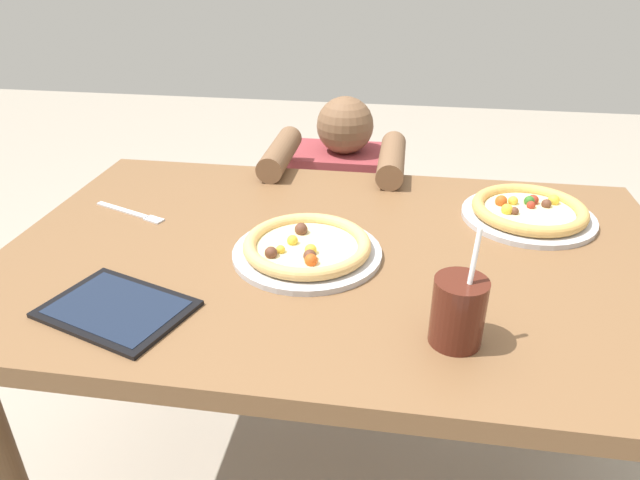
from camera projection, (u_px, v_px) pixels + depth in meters
The scene contains 7 objects.
dining_table at pixel (337, 292), 1.21m from camera, with size 1.37×0.87×0.75m.
pizza_near at pixel (307, 248), 1.13m from camera, with size 0.30×0.30×0.04m.
pizza_far at pixel (529, 212), 1.28m from camera, with size 0.29×0.29×0.04m.
drink_cup_colored at pixel (458, 311), 0.87m from camera, with size 0.08×0.08×0.20m.
fork at pixel (132, 213), 1.31m from camera, with size 0.19×0.09×0.00m.
tablet at pixel (117, 309), 0.97m from camera, with size 0.28×0.24×0.01m.
diner_seated at pixel (342, 237), 1.92m from camera, with size 0.38×0.51×0.89m.
Camera 1 is at (0.12, -1.01, 1.32)m, focal length 31.84 mm.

